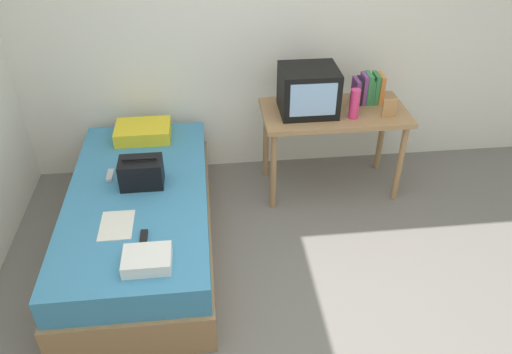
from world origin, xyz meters
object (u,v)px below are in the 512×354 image
object	(u,v)px
water_bottle	(354,104)
pillow	(143,132)
bed	(141,220)
tv	(308,90)
magazine	(117,225)
book_row	(368,89)
handbag	(141,173)
desk	(334,121)
picture_frame	(389,108)
folded_towel	(147,260)
remote_dark	(144,239)
remote_silver	(110,175)

from	to	relation	value
water_bottle	pillow	size ratio (longest dim) A/B	0.54
water_bottle	bed	bearing A→B (deg)	-163.93
tv	magazine	size ratio (longest dim) A/B	1.52
tv	book_row	size ratio (longest dim) A/B	1.78
pillow	magazine	size ratio (longest dim) A/B	1.52
tv	handbag	size ratio (longest dim) A/B	1.47
desk	handbag	bearing A→B (deg)	-160.61
bed	book_row	size ratio (longest dim) A/B	8.09
tv	picture_frame	size ratio (longest dim) A/B	3.02
book_row	folded_towel	xyz separation A→B (m)	(-1.71, -1.47, -0.31)
book_row	pillow	distance (m)	1.87
pillow	remote_dark	world-z (taller)	pillow
desk	book_row	world-z (taller)	book_row
picture_frame	pillow	bearing A→B (deg)	171.48
magazine	remote_dark	world-z (taller)	remote_dark
water_bottle	pillow	distance (m)	1.71
folded_towel	magazine	bearing A→B (deg)	120.68
water_bottle	book_row	world-z (taller)	book_row
book_row	picture_frame	size ratio (longest dim) A/B	1.70
handbag	remote_silver	size ratio (longest dim) A/B	2.08
desk	pillow	size ratio (longest dim) A/B	2.63
book_row	magazine	world-z (taller)	book_row
desk	handbag	distance (m)	1.59
bed	desk	xyz separation A→B (m)	(1.54, 0.62, 0.40)
book_row	picture_frame	xyz separation A→B (m)	(0.10, -0.26, -0.04)
picture_frame	remote_dark	xyz separation A→B (m)	(-1.84, -0.98, -0.30)
desk	remote_dark	xyz separation A→B (m)	(-1.45, -1.13, -0.13)
book_row	magazine	bearing A→B (deg)	-150.55
bed	remote_silver	bearing A→B (deg)	134.66
pillow	handbag	world-z (taller)	handbag
desk	water_bottle	world-z (taller)	water_bottle
picture_frame	water_bottle	bearing A→B (deg)	178.15
desk	picture_frame	size ratio (longest dim) A/B	7.96
desk	tv	distance (m)	0.35
desk	tv	world-z (taller)	tv
pillow	magazine	bearing A→B (deg)	-94.60
tv	magazine	world-z (taller)	tv
desk	folded_towel	bearing A→B (deg)	-136.31
book_row	tv	bearing A→B (deg)	-168.11
bed	remote_silver	world-z (taller)	remote_silver
handbag	desk	bearing A→B (deg)	19.39
remote_silver	folded_towel	distance (m)	1.00
desk	remote_silver	world-z (taller)	desk
remote_dark	magazine	bearing A→B (deg)	139.38
tv	handbag	distance (m)	1.42
remote_dark	folded_towel	bearing A→B (deg)	-79.63
book_row	remote_silver	size ratio (longest dim) A/B	1.72
magazine	book_row	bearing A→B (deg)	29.45
picture_frame	pillow	distance (m)	1.98
book_row	pillow	bearing A→B (deg)	179.20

